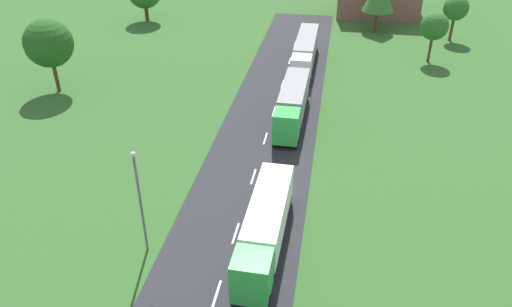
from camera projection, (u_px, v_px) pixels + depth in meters
truck_second at (265, 226)px, 34.82m from camera, size 2.67×12.14×3.49m
truck_third at (292, 103)px, 51.56m from camera, size 2.57×12.33×3.66m
truck_fourth at (305, 51)px, 65.13m from camera, size 2.50×14.77×3.59m
lamppost_second at (140, 198)px, 33.32m from camera, size 0.36×0.36×8.31m
tree_birch at (49, 43)px, 56.27m from camera, size 5.57×5.57×8.73m
tree_maple at (434, 26)px, 65.07m from camera, size 3.71×3.71×6.80m
tree_ash at (456, 8)px, 72.67m from camera, size 3.66×3.66×6.75m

